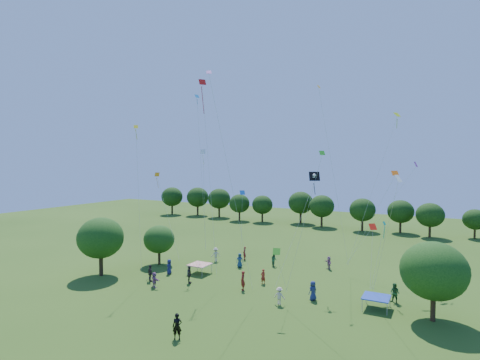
# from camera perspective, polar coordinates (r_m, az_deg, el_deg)

# --- Properties ---
(near_tree_west) EXTENTS (5.05, 5.05, 6.53)m
(near_tree_west) POSITION_cam_1_polar(r_m,az_deg,el_deg) (45.05, -20.48, -8.27)
(near_tree_west) COLOR #422B19
(near_tree_west) RESTS_ON ground
(near_tree_north) EXTENTS (3.80, 3.80, 4.87)m
(near_tree_north) POSITION_cam_1_polar(r_m,az_deg,el_deg) (48.05, -12.23, -8.82)
(near_tree_north) COLOR #422B19
(near_tree_north) RESTS_ON ground
(near_tree_east) EXTENTS (5.12, 5.12, 6.37)m
(near_tree_east) POSITION_cam_1_polar(r_m,az_deg,el_deg) (34.23, 27.44, -12.18)
(near_tree_east) COLOR #422B19
(near_tree_east) RESTS_ON ground
(treeline) EXTENTS (88.01, 8.77, 6.77)m
(treeline) POSITION_cam_1_polar(r_m,az_deg,el_deg) (75.57, 13.88, -3.94)
(treeline) COLOR #422B19
(treeline) RESTS_ON ground
(tent_red_stripe) EXTENTS (2.20, 2.20, 1.10)m
(tent_red_stripe) POSITION_cam_1_polar(r_m,az_deg,el_deg) (43.95, -6.17, -12.69)
(tent_red_stripe) COLOR red
(tent_red_stripe) RESTS_ON ground
(tent_blue) EXTENTS (2.20, 2.20, 1.10)m
(tent_blue) POSITION_cam_1_polar(r_m,az_deg,el_deg) (35.80, 20.05, -16.43)
(tent_blue) COLOR #1A39A9
(tent_blue) RESTS_ON ground
(man_in_black) EXTENTS (0.82, 0.73, 1.85)m
(man_in_black) POSITION_cam_1_polar(r_m,az_deg,el_deg) (29.08, -9.55, -21.14)
(man_in_black) COLOR black
(man_in_black) RESTS_ON ground
(crowd_person_0) EXTENTS (0.85, 1.00, 1.78)m
(crowd_person_0) POSITION_cam_1_polar(r_m,az_deg,el_deg) (36.44, 11.06, -16.22)
(crowd_person_0) COLOR navy
(crowd_person_0) RESTS_ON ground
(crowd_person_1) EXTENTS (0.57, 0.73, 1.71)m
(crowd_person_1) POSITION_cam_1_polar(r_m,az_deg,el_deg) (49.68, 0.68, -11.09)
(crowd_person_1) COLOR maroon
(crowd_person_1) RESTS_ON ground
(crowd_person_2) EXTENTS (0.89, 0.86, 1.63)m
(crowd_person_2) POSITION_cam_1_polar(r_m,az_deg,el_deg) (46.86, 5.20, -11.99)
(crowd_person_2) COLOR #275C37
(crowd_person_2) RESTS_ON ground
(crowd_person_3) EXTENTS (1.16, 1.22, 1.78)m
(crowd_person_3) POSITION_cam_1_polar(r_m,az_deg,el_deg) (48.93, -3.73, -11.26)
(crowd_person_3) COLOR beige
(crowd_person_3) RESTS_ON ground
(crowd_person_4) EXTENTS (1.15, 0.91, 1.79)m
(crowd_person_4) POSITION_cam_1_polar(r_m,az_deg,el_deg) (42.08, -13.52, -13.64)
(crowd_person_4) COLOR #3A312E
(crowd_person_4) RESTS_ON ground
(crowd_person_5) EXTENTS (1.55, 1.04, 1.57)m
(crowd_person_5) POSITION_cam_1_polar(r_m,az_deg,el_deg) (40.15, -12.91, -14.61)
(crowd_person_5) COLOR #8A5084
(crowd_person_5) RESTS_ON ground
(crowd_person_6) EXTENTS (0.95, 0.84, 1.71)m
(crowd_person_6) POSITION_cam_1_polar(r_m,az_deg,el_deg) (46.22, -0.04, -12.14)
(crowd_person_6) COLOR navy
(crowd_person_6) RESTS_ON ground
(crowd_person_7) EXTENTS (0.62, 0.70, 1.57)m
(crowd_person_7) POSITION_cam_1_polar(r_m,az_deg,el_deg) (40.33, 3.53, -14.46)
(crowd_person_7) COLOR maroon
(crowd_person_7) RESTS_ON ground
(crowd_person_8) EXTENTS (0.99, 0.75, 1.78)m
(crowd_person_8) POSITION_cam_1_polar(r_m,az_deg,el_deg) (37.86, 22.54, -15.64)
(crowd_person_8) COLOR #26592D
(crowd_person_8) RESTS_ON ground
(crowd_person_9) EXTENTS (1.03, 0.47, 1.58)m
(crowd_person_9) POSITION_cam_1_polar(r_m,az_deg,el_deg) (35.01, 6.03, -17.16)
(crowd_person_9) COLOR beige
(crowd_person_9) RESTS_ON ground
(crowd_person_10) EXTENTS (0.93, 1.19, 1.85)m
(crowd_person_10) POSITION_cam_1_polar(r_m,az_deg,el_deg) (40.75, -7.74, -14.09)
(crowd_person_10) COLOR #3B312F
(crowd_person_10) RESTS_ON ground
(crowd_person_11) EXTENTS (1.31, 1.41, 1.53)m
(crowd_person_11) POSITION_cam_1_polar(r_m,az_deg,el_deg) (46.70, 13.38, -12.17)
(crowd_person_11) COLOR #9A5A89
(crowd_person_11) RESTS_ON ground
(crowd_person_12) EXTENTS (0.77, 0.94, 1.67)m
(crowd_person_12) POSITION_cam_1_polar(r_m,az_deg,el_deg) (44.34, -10.74, -12.85)
(crowd_person_12) COLOR navy
(crowd_person_12) RESTS_ON ground
(crowd_person_13) EXTENTS (0.81, 0.84, 1.91)m
(crowd_person_13) POSITION_cam_1_polar(r_m,az_deg,el_deg) (38.35, 0.42, -15.11)
(crowd_person_13) COLOR maroon
(crowd_person_13) RESTS_ON ground
(pirate_kite) EXTENTS (2.50, 6.02, 10.44)m
(pirate_kite) POSITION_cam_1_polar(r_m,az_deg,el_deg) (38.15, 11.14, 0.23)
(pirate_kite) COLOR black
(red_high_kite) EXTENTS (4.50, 4.09, 20.59)m
(red_high_kite) POSITION_cam_1_polar(r_m,az_deg,el_deg) (41.47, -5.44, 10.25)
(red_high_kite) COLOR red
(small_kite_0) EXTENTS (0.82, 3.39, 5.46)m
(small_kite_0) POSITION_cam_1_polar(r_m,az_deg,el_deg) (38.38, 19.55, -7.42)
(small_kite_0) COLOR red
(small_kite_1) EXTENTS (3.06, 2.54, 19.64)m
(small_kite_1) POSITION_cam_1_polar(r_m,az_deg,el_deg) (41.67, 13.37, 4.93)
(small_kite_1) COLOR #FFAB0D
(small_kite_2) EXTENTS (1.30, 0.78, 15.31)m
(small_kite_2) POSITION_cam_1_polar(r_m,az_deg,el_deg) (40.66, -15.38, 2.47)
(small_kite_2) COLOR yellow
(small_kite_3) EXTENTS (3.44, 0.50, 12.33)m
(small_kite_3) POSITION_cam_1_polar(r_m,az_deg,el_deg) (31.63, 10.98, -1.57)
(small_kite_3) COLOR green
(small_kite_4) EXTENTS (1.17, 0.92, 20.09)m
(small_kite_4) POSITION_cam_1_polar(r_m,az_deg,el_deg) (48.73, -6.24, 6.87)
(small_kite_4) COLOR #147FC9
(small_kite_5) EXTENTS (6.94, 2.61, 11.46)m
(small_kite_5) POSITION_cam_1_polar(r_m,az_deg,el_deg) (43.93, 23.65, -0.36)
(small_kite_5) COLOR #A21B98
(small_kite_6) EXTENTS (0.68, 0.59, 13.08)m
(small_kite_6) POSITION_cam_1_polar(r_m,az_deg,el_deg) (48.57, -5.59, 1.92)
(small_kite_6) COLOR white
(small_kite_7) EXTENTS (0.90, 2.32, 5.88)m
(small_kite_7) POSITION_cam_1_polar(r_m,az_deg,el_deg) (37.35, 20.86, -7.97)
(small_kite_7) COLOR #0BA98B
(small_kite_8) EXTENTS (5.24, 1.44, 10.54)m
(small_kite_8) POSITION_cam_1_polar(r_m,az_deg,el_deg) (41.36, 21.55, -1.16)
(small_kite_8) COLOR #D85A0C
(small_kite_9) EXTENTS (4.48, 1.31, 10.16)m
(small_kite_9) POSITION_cam_1_polar(r_m,az_deg,el_deg) (46.45, -12.04, -1.27)
(small_kite_9) COLOR orange
(small_kite_10) EXTENTS (4.77, 5.21, 17.15)m
(small_kite_10) POSITION_cam_1_polar(r_m,az_deg,el_deg) (46.20, 21.80, 5.80)
(small_kite_10) COLOR #AED713
(small_kite_11) EXTENTS (0.69, 2.90, 4.35)m
(small_kite_11) POSITION_cam_1_polar(r_m,az_deg,el_deg) (31.46, 5.73, -11.36)
(small_kite_11) COLOR #379A1C
(small_kite_12) EXTENTS (1.96, 3.72, 7.59)m
(small_kite_12) POSITION_cam_1_polar(r_m,az_deg,el_deg) (50.45, 0.34, -2.87)
(small_kite_12) COLOR #114EAE
(small_kite_13) EXTENTS (2.67, 3.59, 18.98)m
(small_kite_13) POSITION_cam_1_polar(r_m,az_deg,el_deg) (31.88, -2.49, 5.11)
(small_kite_13) COLOR purple
(small_kite_14) EXTENTS (2.77, 6.96, 10.50)m
(small_kite_14) POSITION_cam_1_polar(r_m,az_deg,el_deg) (29.53, 22.23, -3.48)
(small_kite_14) COLOR white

